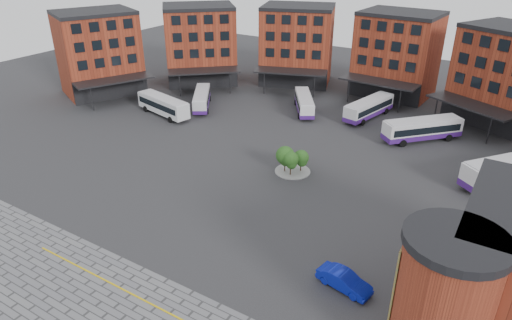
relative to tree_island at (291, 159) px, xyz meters
The scene contains 11 objects.
ground 11.92m from the tree_island, 99.55° to the right, with size 160.00×160.00×0.00m, color #28282B.
yellow_line 25.67m from the tree_island, 89.89° to the right, with size 26.00×0.15×0.02m, color gold.
main_building 27.99m from the tree_island, 104.16° to the left, with size 94.14×42.48×14.60m.
tree_island is the anchor object (origin of this frame).
bus_a 27.75m from the tree_island, 165.68° to the left, with size 11.11×4.86×3.06m.
bus_b 27.24m from the tree_island, 151.28° to the left, with size 7.40×9.55×2.80m.
bus_c 21.91m from the tree_island, 112.11° to the left, with size 7.23×9.64×2.80m.
bus_d 23.26m from the tree_island, 85.66° to the left, with size 4.87×11.11×3.05m.
bus_e 21.61m from the tree_island, 58.80° to the left, with size 9.76×10.12×3.22m.
bus_f 25.34m from the tree_island, 24.99° to the left, with size 9.79×11.35×3.45m.
blue_car 20.62m from the tree_island, 49.88° to the right, with size 1.65×4.74×1.56m, color #0E1EB8.
Camera 1 is at (24.38, -32.94, 26.64)m, focal length 32.00 mm.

